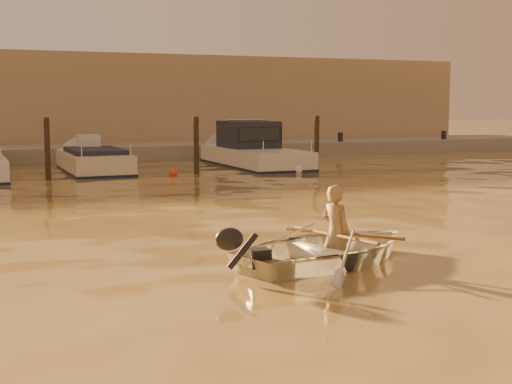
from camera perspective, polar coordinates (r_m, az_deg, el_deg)
name	(u,v)px	position (r m, az deg, el deg)	size (l,w,h in m)	color
ground_plane	(175,272)	(10.48, -6.51, -6.35)	(160.00, 160.00, 0.00)	olive
dinghy	(331,248)	(11.03, 6.04, -4.48)	(2.37, 3.32, 0.69)	silver
person	(336,233)	(11.06, 6.41, -3.27)	(0.55, 0.36, 1.50)	#99734C
outboard_motor	(257,258)	(10.00, 0.11, -5.31)	(0.90, 0.40, 0.70)	black
oar_port	(342,234)	(11.17, 6.93, -3.32)	(0.06, 0.06, 2.10)	brown
oar_starboard	(334,235)	(11.03, 6.23, -3.45)	(0.06, 0.06, 2.10)	brown
moored_boat_3	(94,166)	(26.28, -12.83, 2.08)	(2.00, 5.80, 0.95)	beige
moored_boat_4	(254,150)	(28.00, -0.13, 3.37)	(2.34, 7.17, 1.75)	beige
piling_2	(47,152)	(23.80, -16.34, 3.10)	(0.18, 0.18, 2.20)	#2D2319
piling_3	(196,148)	(24.85, -4.80, 3.51)	(0.18, 0.18, 2.20)	#2D2319
piling_4	(317,145)	(26.67, 4.88, 3.75)	(0.18, 0.18, 2.20)	#2D2319
fender_d	(173,173)	(24.33, -6.65, 1.53)	(0.30, 0.30, 0.30)	red
fender_e	(298,170)	(25.35, 3.40, 1.78)	(0.30, 0.30, 0.30)	white
quay	(32,158)	(31.51, -17.51, 2.59)	(52.00, 4.00, 1.00)	gray
waterfront_building	(19,105)	(36.91, -18.43, 6.66)	(46.00, 7.00, 4.80)	#9E8466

